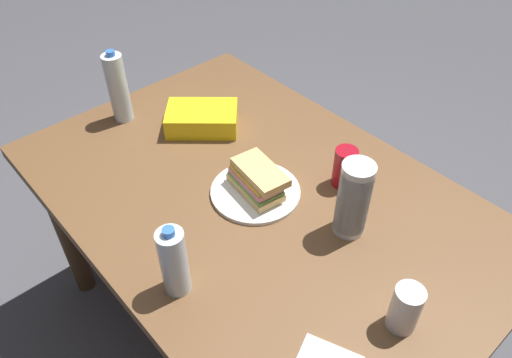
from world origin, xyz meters
TOP-DOWN VIEW (x-y plane):
  - ground_plane at (0.00, 0.00)m, footprint 8.00×8.00m
  - dining_table at (0.00, 0.00)m, footprint 1.40×0.94m
  - paper_plate at (-0.00, 0.00)m, footprint 0.26×0.26m
  - sandwich at (0.00, 0.01)m, footprint 0.19×0.12m
  - soda_can_red at (0.14, 0.22)m, footprint 0.07×0.07m
  - chip_bag at (-0.36, 0.08)m, footprint 0.27×0.27m
  - water_bottle_tall at (0.12, -0.35)m, footprint 0.06×0.06m
  - plastic_cup_stack at (0.27, 0.09)m, footprint 0.08×0.08m
  - water_bottle_spare at (-0.58, -0.09)m, footprint 0.07×0.07m
  - soda_can_silver at (0.53, -0.04)m, footprint 0.07×0.07m

SIDE VIEW (x-z plane):
  - ground_plane at x=0.00m, z-range 0.00..0.00m
  - dining_table at x=0.00m, z-range 0.27..1.00m
  - paper_plate at x=0.00m, z-range 0.73..0.74m
  - chip_bag at x=-0.36m, z-range 0.73..0.80m
  - sandwich at x=0.00m, z-range 0.74..0.82m
  - soda_can_red at x=0.14m, z-range 0.73..0.85m
  - soda_can_silver at x=0.53m, z-range 0.73..0.85m
  - water_bottle_tall at x=0.12m, z-range 0.72..0.92m
  - plastic_cup_stack at x=0.27m, z-range 0.73..0.95m
  - water_bottle_spare at x=-0.58m, z-range 0.72..0.97m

